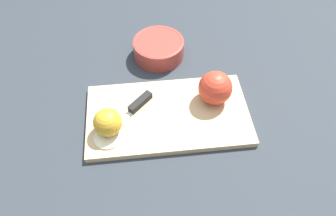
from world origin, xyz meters
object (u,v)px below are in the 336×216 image
Objects in this scene: apple_half_left at (215,88)px; apple_half_right at (108,123)px; knife at (138,105)px; bowl at (159,48)px.

apple_half_right is (0.28, 0.02, -0.01)m from apple_half_left.
knife is (0.19, -0.03, -0.03)m from apple_half_left.
apple_half_left reaches higher than knife.
apple_half_right is at bearing -1.29° from knife.
apple_half_left is at bearing 71.05° from apple_half_right.
apple_half_left reaches higher than bowl.
apple_half_left is 0.57× the size of knife.
bowl is (-0.19, -0.24, -0.02)m from apple_half_right.
apple_half_right is at bearing 50.85° from bowl.
bowl is (0.08, -0.22, -0.03)m from apple_half_left.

